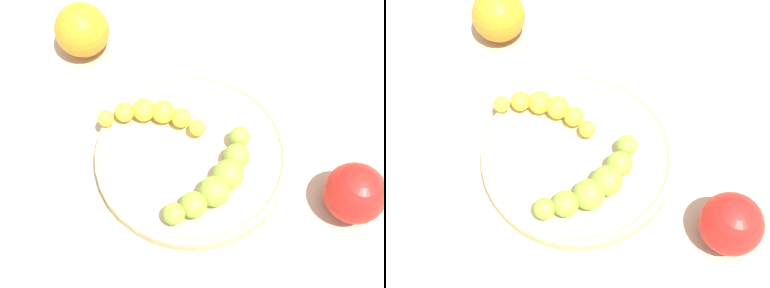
{
  "view_description": "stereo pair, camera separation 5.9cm",
  "coord_description": "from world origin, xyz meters",
  "views": [
    {
      "loc": [
        -0.28,
        0.01,
        0.55
      ],
      "look_at": [
        0.0,
        0.0,
        0.04
      ],
      "focal_mm": 45.3,
      "sensor_mm": 36.0,
      "label": 1
    },
    {
      "loc": [
        -0.28,
        -0.05,
        0.55
      ],
      "look_at": [
        0.0,
        0.0,
        0.04
      ],
      "focal_mm": 45.3,
      "sensor_mm": 36.0,
      "label": 2
    }
  ],
  "objects": [
    {
      "name": "orange_fruit",
      "position": [
        0.19,
        0.15,
        0.04
      ],
      "size": [
        0.08,
        0.08,
        0.08
      ],
      "primitive_type": "sphere",
      "color": "orange",
      "rests_on": "ground_plane"
    },
    {
      "name": "banana_yellow",
      "position": [
        0.05,
        0.05,
        0.03
      ],
      "size": [
        0.05,
        0.14,
        0.03
      ],
      "rotation": [
        0.0,
        0.0,
        6.14
      ],
      "color": "yellow",
      "rests_on": "fruit_bowl"
    },
    {
      "name": "banana_green",
      "position": [
        -0.05,
        -0.03,
        0.04
      ],
      "size": [
        0.12,
        0.11,
        0.04
      ],
      "rotation": [
        0.0,
        0.0,
        4.02
      ],
      "color": "#8CAD38",
      "rests_on": "fruit_bowl"
    },
    {
      "name": "ground_plane",
      "position": [
        0.0,
        0.0,
        0.0
      ],
      "size": [
        2.4,
        2.4,
        0.0
      ],
      "primitive_type": "plane",
      "color": "tan"
    },
    {
      "name": "apple_red",
      "position": [
        -0.07,
        -0.19,
        0.04
      ],
      "size": [
        0.07,
        0.07,
        0.07
      ],
      "primitive_type": "sphere",
      "color": "red",
      "rests_on": "ground_plane"
    },
    {
      "name": "fruit_bowl",
      "position": [
        0.0,
        0.0,
        0.01
      ],
      "size": [
        0.24,
        0.24,
        0.02
      ],
      "color": "#D1B784",
      "rests_on": "ground_plane"
    }
  ]
}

